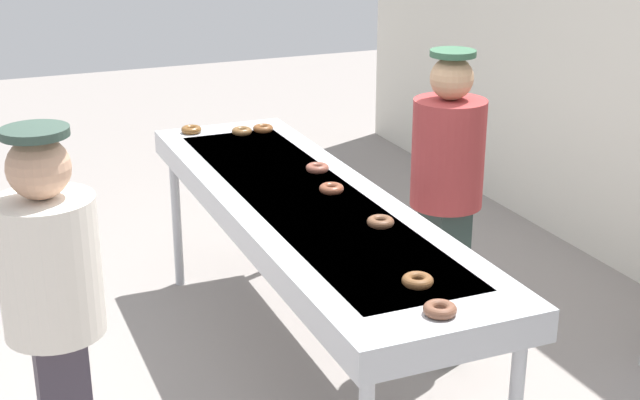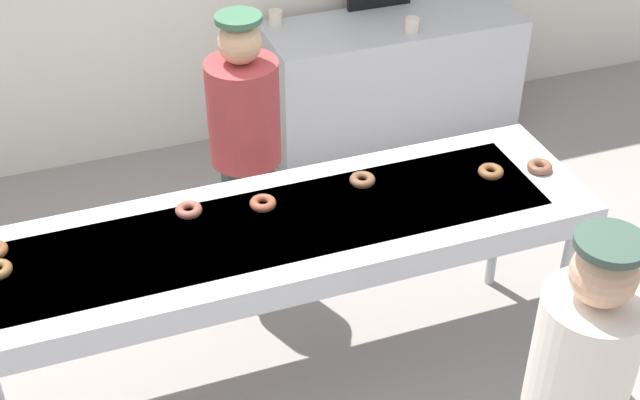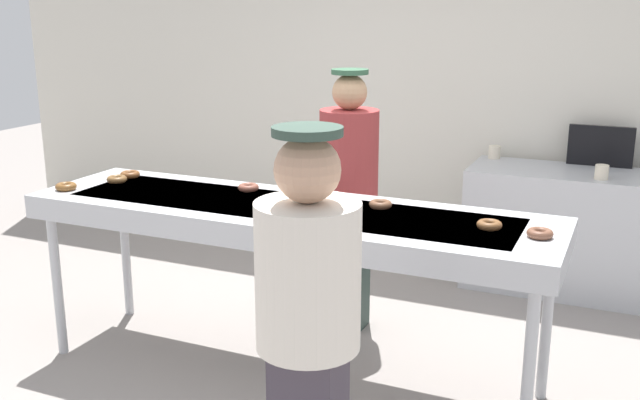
{
  "view_description": "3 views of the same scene",
  "coord_description": "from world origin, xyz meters",
  "px_view_note": "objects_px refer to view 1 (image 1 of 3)",
  "views": [
    {
      "loc": [
        3.77,
        -1.51,
        2.44
      ],
      "look_at": [
        0.24,
        -0.02,
        1.05
      ],
      "focal_mm": 50.85,
      "sensor_mm": 36.0,
      "label": 1
    },
    {
      "loc": [
        -0.86,
        -2.96,
        3.32
      ],
      "look_at": [
        0.21,
        0.02,
        1.05
      ],
      "focal_mm": 49.68,
      "sensor_mm": 36.0,
      "label": 2
    },
    {
      "loc": [
        1.68,
        -3.34,
        2.01
      ],
      "look_at": [
        0.22,
        -0.04,
        1.05
      ],
      "focal_mm": 41.08,
      "sensor_mm": 36.0,
      "label": 3
    }
  ],
  "objects_px": {
    "chocolate_donut_3": "(440,309)",
    "customer_waiting": "(55,314)",
    "worker_baker": "(446,188)",
    "fryer_conveyor": "(305,211)",
    "chocolate_donut_5": "(317,168)",
    "chocolate_donut_6": "(418,281)",
    "chocolate_donut_2": "(263,128)",
    "chocolate_donut_1": "(331,189)",
    "chocolate_donut_0": "(380,222)",
    "chocolate_donut_4": "(242,131)",
    "chocolate_donut_7": "(191,130)"
  },
  "relations": [
    {
      "from": "fryer_conveyor",
      "to": "chocolate_donut_7",
      "type": "bearing_deg",
      "value": -171.38
    },
    {
      "from": "chocolate_donut_1",
      "to": "chocolate_donut_6",
      "type": "relative_size",
      "value": 1.0
    },
    {
      "from": "fryer_conveyor",
      "to": "chocolate_donut_1",
      "type": "relative_size",
      "value": 23.92
    },
    {
      "from": "chocolate_donut_2",
      "to": "customer_waiting",
      "type": "height_order",
      "value": "customer_waiting"
    },
    {
      "from": "chocolate_donut_3",
      "to": "customer_waiting",
      "type": "xyz_separation_m",
      "value": [
        -0.6,
        -1.24,
        -0.05
      ]
    },
    {
      "from": "worker_baker",
      "to": "customer_waiting",
      "type": "relative_size",
      "value": 1.0
    },
    {
      "from": "chocolate_donut_3",
      "to": "chocolate_donut_2",
      "type": "bearing_deg",
      "value": 174.93
    },
    {
      "from": "chocolate_donut_3",
      "to": "chocolate_donut_5",
      "type": "bearing_deg",
      "value": 172.27
    },
    {
      "from": "chocolate_donut_1",
      "to": "chocolate_donut_4",
      "type": "height_order",
      "value": "same"
    },
    {
      "from": "chocolate_donut_6",
      "to": "fryer_conveyor",
      "type": "bearing_deg",
      "value": -178.74
    },
    {
      "from": "fryer_conveyor",
      "to": "chocolate_donut_6",
      "type": "relative_size",
      "value": 23.92
    },
    {
      "from": "chocolate_donut_1",
      "to": "chocolate_donut_5",
      "type": "relative_size",
      "value": 1.0
    },
    {
      "from": "chocolate_donut_2",
      "to": "chocolate_donut_6",
      "type": "distance_m",
      "value": 2.25
    },
    {
      "from": "chocolate_donut_6",
      "to": "chocolate_donut_2",
      "type": "bearing_deg",
      "value": 175.44
    },
    {
      "from": "chocolate_donut_2",
      "to": "chocolate_donut_0",
      "type": "bearing_deg",
      "value": -1.3
    },
    {
      "from": "chocolate_donut_1",
      "to": "customer_waiting",
      "type": "bearing_deg",
      "value": -62.61
    },
    {
      "from": "chocolate_donut_3",
      "to": "customer_waiting",
      "type": "bearing_deg",
      "value": -115.81
    },
    {
      "from": "worker_baker",
      "to": "customer_waiting",
      "type": "height_order",
      "value": "worker_baker"
    },
    {
      "from": "fryer_conveyor",
      "to": "chocolate_donut_5",
      "type": "distance_m",
      "value": 0.41
    },
    {
      "from": "chocolate_donut_1",
      "to": "chocolate_donut_6",
      "type": "bearing_deg",
      "value": -6.33
    },
    {
      "from": "chocolate_donut_4",
      "to": "fryer_conveyor",
      "type": "bearing_deg",
      "value": -3.29
    },
    {
      "from": "chocolate_donut_3",
      "to": "chocolate_donut_4",
      "type": "relative_size",
      "value": 1.0
    },
    {
      "from": "chocolate_donut_7",
      "to": "chocolate_donut_1",
      "type": "bearing_deg",
      "value": 14.81
    },
    {
      "from": "chocolate_donut_6",
      "to": "chocolate_donut_0",
      "type": "bearing_deg",
      "value": 166.66
    },
    {
      "from": "chocolate_donut_1",
      "to": "chocolate_donut_3",
      "type": "bearing_deg",
      "value": -6.97
    },
    {
      "from": "fryer_conveyor",
      "to": "customer_waiting",
      "type": "distance_m",
      "value": 1.44
    },
    {
      "from": "chocolate_donut_2",
      "to": "customer_waiting",
      "type": "bearing_deg",
      "value": -37.78
    },
    {
      "from": "chocolate_donut_7",
      "to": "fryer_conveyor",
      "type": "bearing_deg",
      "value": 8.62
    },
    {
      "from": "chocolate_donut_4",
      "to": "chocolate_donut_7",
      "type": "relative_size",
      "value": 1.0
    },
    {
      "from": "chocolate_donut_5",
      "to": "customer_waiting",
      "type": "relative_size",
      "value": 0.07
    },
    {
      "from": "chocolate_donut_5",
      "to": "chocolate_donut_2",
      "type": "bearing_deg",
      "value": -179.74
    },
    {
      "from": "chocolate_donut_3",
      "to": "chocolate_donut_0",
      "type": "bearing_deg",
      "value": 167.65
    },
    {
      "from": "chocolate_donut_2",
      "to": "customer_waiting",
      "type": "relative_size",
      "value": 0.07
    },
    {
      "from": "chocolate_donut_5",
      "to": "fryer_conveyor",
      "type": "bearing_deg",
      "value": -31.13
    },
    {
      "from": "chocolate_donut_5",
      "to": "customer_waiting",
      "type": "height_order",
      "value": "customer_waiting"
    },
    {
      "from": "fryer_conveyor",
      "to": "chocolate_donut_5",
      "type": "relative_size",
      "value": 23.92
    },
    {
      "from": "chocolate_donut_2",
      "to": "chocolate_donut_1",
      "type": "bearing_deg",
      "value": -2.88
    },
    {
      "from": "chocolate_donut_6",
      "to": "worker_baker",
      "type": "height_order",
      "value": "worker_baker"
    },
    {
      "from": "chocolate_donut_2",
      "to": "worker_baker",
      "type": "relative_size",
      "value": 0.07
    },
    {
      "from": "chocolate_donut_3",
      "to": "worker_baker",
      "type": "distance_m",
      "value": 1.45
    },
    {
      "from": "chocolate_donut_0",
      "to": "worker_baker",
      "type": "bearing_deg",
      "value": 125.4
    },
    {
      "from": "fryer_conveyor",
      "to": "worker_baker",
      "type": "distance_m",
      "value": 0.74
    },
    {
      "from": "chocolate_donut_2",
      "to": "chocolate_donut_3",
      "type": "bearing_deg",
      "value": -5.07
    },
    {
      "from": "chocolate_donut_6",
      "to": "chocolate_donut_1",
      "type": "bearing_deg",
      "value": 173.67
    },
    {
      "from": "fryer_conveyor",
      "to": "chocolate_donut_2",
      "type": "distance_m",
      "value": 1.19
    },
    {
      "from": "chocolate_donut_4",
      "to": "chocolate_donut_5",
      "type": "distance_m",
      "value": 0.84
    },
    {
      "from": "fryer_conveyor",
      "to": "worker_baker",
      "type": "height_order",
      "value": "worker_baker"
    },
    {
      "from": "fryer_conveyor",
      "to": "chocolate_donut_6",
      "type": "distance_m",
      "value": 1.07
    },
    {
      "from": "chocolate_donut_5",
      "to": "chocolate_donut_6",
      "type": "distance_m",
      "value": 1.42
    },
    {
      "from": "chocolate_donut_6",
      "to": "customer_waiting",
      "type": "relative_size",
      "value": 0.07
    }
  ]
}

